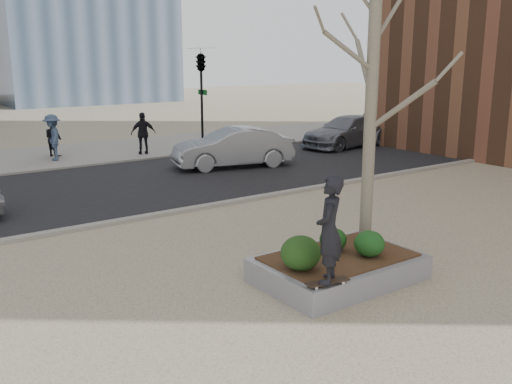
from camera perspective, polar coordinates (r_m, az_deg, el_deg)
ground at (r=10.49m, az=4.15°, el=-9.93°), size 120.00×120.00×0.00m
street at (r=18.92m, az=-15.42°, el=0.31°), size 60.00×8.00×0.02m
far_sidewalk at (r=25.51m, az=-20.88°, el=3.23°), size 60.00×6.00×0.02m
planter at (r=11.02m, az=8.23°, el=-7.59°), size 3.00×2.00×0.45m
planter_mulch at (r=10.94m, az=8.27°, el=-6.39°), size 2.70×1.70×0.04m
sycamore_tree at (r=11.23m, az=11.56°, el=11.32°), size 2.80×2.80×6.60m
shrub_left at (r=10.07m, az=4.50°, el=-6.09°), size 0.72×0.72×0.61m
shrub_middle at (r=11.11m, az=7.71°, el=-4.73°), size 0.53×0.53×0.45m
shrub_right at (r=10.91m, az=11.26°, el=-5.09°), size 0.57×0.57×0.49m
skateboard at (r=9.64m, az=7.18°, el=-9.03°), size 0.80×0.33×0.08m
skateboarder at (r=9.33m, az=7.34°, el=-3.76°), size 0.77×0.74×1.78m
car_silver at (r=21.70m, az=-2.32°, el=4.47°), size 4.78×2.67×1.49m
car_third at (r=27.01m, az=9.12°, el=6.00°), size 5.00×2.37×1.41m
pedestrian_a at (r=25.48m, az=-19.60°, el=5.11°), size 0.82×0.91×1.54m
pedestrian_b at (r=24.41m, az=-19.67°, el=5.16°), size 0.93×1.32×1.87m
pedestrian_c at (r=24.99m, az=-11.21°, el=5.77°), size 1.13×0.72×1.79m
traffic_light_far at (r=25.45m, az=-5.45°, el=9.11°), size 0.60×2.48×4.50m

